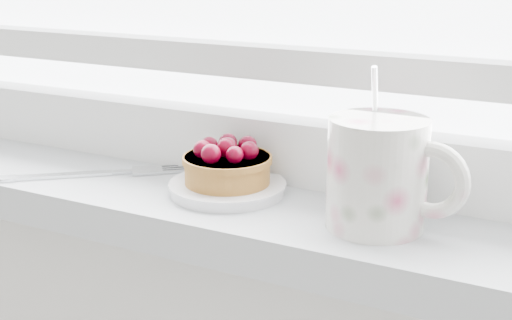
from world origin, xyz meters
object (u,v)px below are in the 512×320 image
Objects in this scene: saucer at (228,188)px; floral_mug at (381,172)px; fork at (95,173)px; raspberry_tart at (227,164)px.

saucer is 0.84× the size of floral_mug.
saucer is 0.17m from fork.
raspberry_tart reaches higher than saucer.
fork is at bearing -174.21° from saucer.
saucer reaches higher than fork.
raspberry_tart is 0.17m from fork.
fork is (-0.16, -0.02, -0.03)m from raspberry_tart.
raspberry_tart is at bearing 174.63° from floral_mug.
fork is (-0.16, -0.02, -0.00)m from saucer.
floral_mug is at bearing 0.08° from fork.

